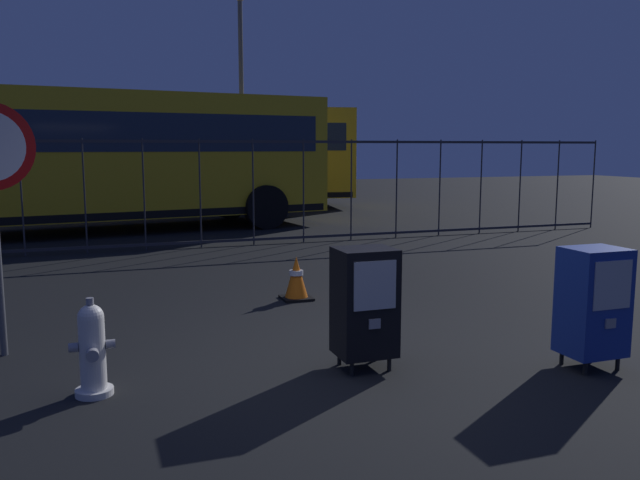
# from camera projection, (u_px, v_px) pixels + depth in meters

# --- Properties ---
(ground_plane) EXTENTS (60.00, 60.00, 0.00)m
(ground_plane) POSITION_uv_depth(u_px,v_px,m) (334.00, 364.00, 5.56)
(ground_plane) COLOR black
(fire_hydrant) EXTENTS (0.33, 0.32, 0.75)m
(fire_hydrant) POSITION_uv_depth(u_px,v_px,m) (92.00, 350.00, 4.82)
(fire_hydrant) COLOR silver
(fire_hydrant) RESTS_ON ground_plane
(newspaper_box_primary) EXTENTS (0.48, 0.42, 1.02)m
(newspaper_box_primary) POSITION_uv_depth(u_px,v_px,m) (593.00, 301.00, 5.40)
(newspaper_box_primary) COLOR black
(newspaper_box_primary) RESTS_ON ground_plane
(newspaper_box_secondary) EXTENTS (0.48, 0.42, 1.02)m
(newspaper_box_secondary) POSITION_uv_depth(u_px,v_px,m) (365.00, 302.00, 5.39)
(newspaper_box_secondary) COLOR black
(newspaper_box_secondary) RESTS_ON ground_plane
(traffic_cone) EXTENTS (0.36, 0.36, 0.53)m
(traffic_cone) POSITION_uv_depth(u_px,v_px,m) (296.00, 278.00, 7.90)
(traffic_cone) COLOR black
(traffic_cone) RESTS_ON ground_plane
(fence_barrier) EXTENTS (18.03, 0.04, 2.00)m
(fence_barrier) POSITION_uv_depth(u_px,v_px,m) (200.00, 193.00, 11.91)
(fence_barrier) COLOR #2D2D33
(fence_barrier) RESTS_ON ground_plane
(bus_near) EXTENTS (10.74, 3.89, 3.00)m
(bus_near) POSITION_uv_depth(u_px,v_px,m) (85.00, 154.00, 13.96)
(bus_near) COLOR gold
(bus_near) RESTS_ON ground_plane
(bus_far) EXTENTS (10.75, 3.98, 3.00)m
(bus_far) POSITION_uv_depth(u_px,v_px,m) (175.00, 152.00, 19.31)
(bus_far) COLOR gold
(bus_far) RESTS_ON ground_plane
(street_light_near_left) EXTENTS (0.32, 0.32, 6.51)m
(street_light_near_left) POSITION_uv_depth(u_px,v_px,m) (241.00, 82.00, 19.80)
(street_light_near_left) COLOR #4C4F54
(street_light_near_left) RESTS_ON ground_plane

